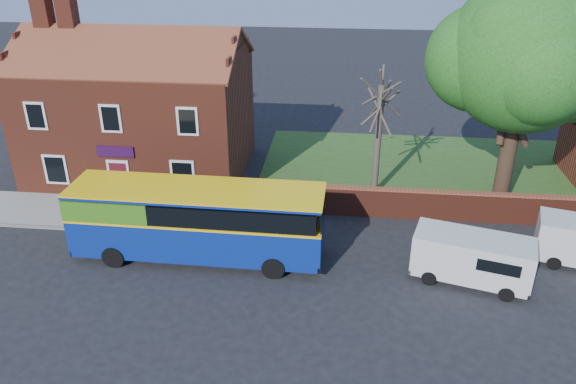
# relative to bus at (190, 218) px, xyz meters

# --- Properties ---
(ground) EXTENTS (120.00, 120.00, 0.00)m
(ground) POSITION_rel_bus_xyz_m (1.73, -2.41, -1.91)
(ground) COLOR black
(ground) RESTS_ON ground
(pavement) EXTENTS (18.00, 3.50, 0.12)m
(pavement) POSITION_rel_bus_xyz_m (-5.27, 3.34, -1.85)
(pavement) COLOR gray
(pavement) RESTS_ON ground
(kerb) EXTENTS (18.00, 0.15, 0.14)m
(kerb) POSITION_rel_bus_xyz_m (-5.27, 1.59, -1.84)
(kerb) COLOR slate
(kerb) RESTS_ON ground
(grass_strip) EXTENTS (26.00, 12.00, 0.04)m
(grass_strip) POSITION_rel_bus_xyz_m (14.73, 10.59, -1.89)
(grass_strip) COLOR #426B28
(grass_strip) RESTS_ON ground
(shop_building) EXTENTS (12.30, 8.13, 10.50)m
(shop_building) POSITION_rel_bus_xyz_m (-5.29, 9.08, 1.50)
(shop_building) COLOR maroon
(shop_building) RESTS_ON ground
(boundary_wall) EXTENTS (22.00, 0.38, 1.60)m
(boundary_wall) POSITION_rel_bus_xyz_m (14.73, 4.59, -1.10)
(boundary_wall) COLOR maroon
(boundary_wall) RESTS_ON ground
(bus) EXTENTS (11.12, 3.01, 3.37)m
(bus) POSITION_rel_bus_xyz_m (0.00, 0.00, 0.00)
(bus) COLOR navy
(bus) RESTS_ON ground
(van_near) EXTENTS (5.11, 3.11, 2.10)m
(van_near) POSITION_rel_bus_xyz_m (12.13, -0.70, -0.74)
(van_near) COLOR silver
(van_near) RESTS_ON ground
(large_tree) EXTENTS (9.63, 7.62, 11.75)m
(large_tree) POSITION_rel_bus_xyz_m (15.16, 7.15, 5.78)
(large_tree) COLOR black
(large_tree) RESTS_ON ground
(bare_tree) EXTENTS (2.52, 3.00, 6.72)m
(bare_tree) POSITION_rel_bus_xyz_m (8.39, 7.18, 1.54)
(bare_tree) COLOR #4C4238
(bare_tree) RESTS_ON ground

